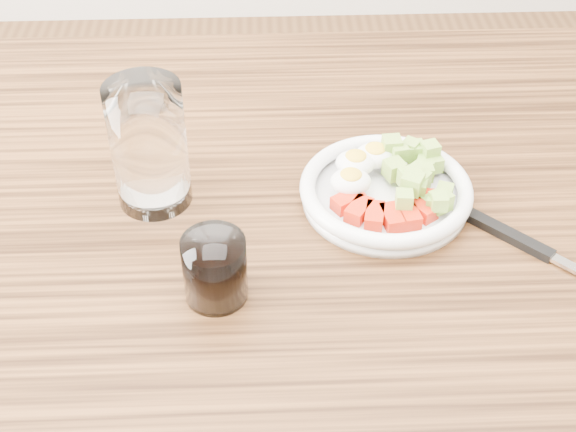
# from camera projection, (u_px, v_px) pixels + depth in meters

# --- Properties ---
(dining_table) EXTENTS (1.50, 0.90, 0.77)m
(dining_table) POSITION_uv_depth(u_px,v_px,m) (297.00, 309.00, 0.90)
(dining_table) COLOR brown
(dining_table) RESTS_ON ground
(bowl) EXTENTS (0.19, 0.19, 0.05)m
(bowl) POSITION_uv_depth(u_px,v_px,m) (386.00, 188.00, 0.87)
(bowl) COLOR white
(bowl) RESTS_ON dining_table
(fork) EXTENTS (0.16, 0.16, 0.01)m
(fork) POSITION_uv_depth(u_px,v_px,m) (533.00, 247.00, 0.82)
(fork) COLOR black
(fork) RESTS_ON dining_table
(water_glass) EXTENTS (0.08, 0.08, 0.14)m
(water_glass) POSITION_uv_depth(u_px,v_px,m) (149.00, 146.00, 0.84)
(water_glass) COLOR white
(water_glass) RESTS_ON dining_table
(coffee_glass) EXTENTS (0.06, 0.06, 0.07)m
(coffee_glass) POSITION_uv_depth(u_px,v_px,m) (215.00, 269.00, 0.75)
(coffee_glass) COLOR white
(coffee_glass) RESTS_ON dining_table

